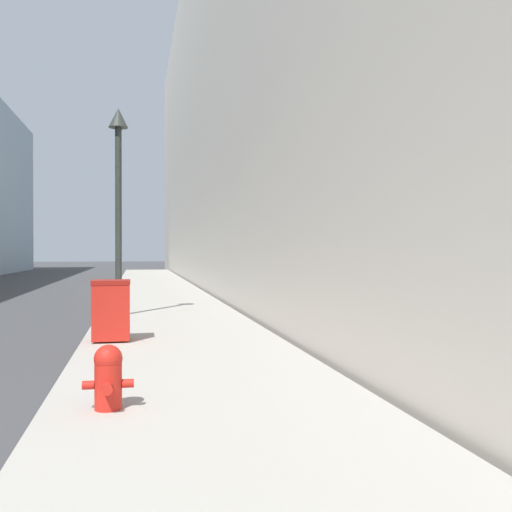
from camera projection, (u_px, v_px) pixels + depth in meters
name	position (u px, v px, depth m)	size (l,w,h in m)	color
sidewalk_right	(160.00, 297.00, 21.35)	(3.64, 60.00, 0.16)	#ADA89E
building_right_stone	(303.00, 110.00, 30.71)	(12.00, 60.00, 18.80)	beige
fire_hydrant	(108.00, 376.00, 5.85)	(0.52, 0.40, 0.67)	red
trash_bin	(111.00, 310.00, 10.30)	(0.67, 0.61, 1.11)	red
lamppost	(118.00, 184.00, 14.42)	(0.49, 0.49, 5.25)	#2D332D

